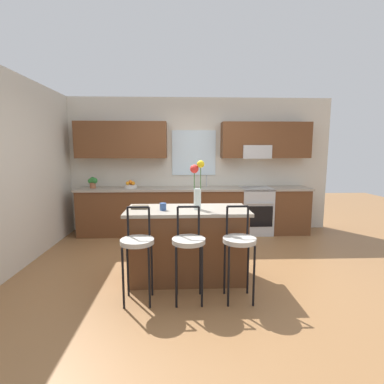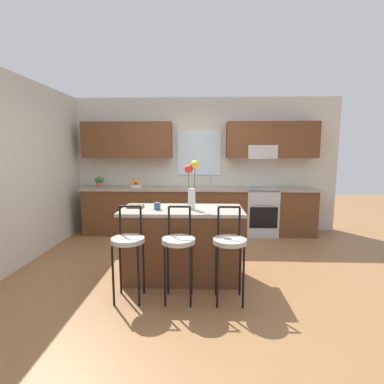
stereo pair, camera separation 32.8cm
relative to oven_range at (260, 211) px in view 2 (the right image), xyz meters
The scene contains 15 objects.
ground_plane 2.12m from the oven_range, 126.07° to the right, with size 14.00×14.00×0.00m, color olive.
wall_left 4.12m from the oven_range, 160.01° to the right, with size 0.12×4.60×2.70m, color beige.
back_wall_assembly 1.62m from the oven_range, 165.54° to the left, with size 5.60×0.50×2.70m.
counter_run 1.22m from the oven_range, behind, with size 4.56×0.64×0.92m.
sink_faucet 1.15m from the oven_range, behind, with size 0.02×0.13×0.23m.
oven_range is the anchor object (origin of this frame).
kitchen_island 2.48m from the oven_range, 124.64° to the right, with size 1.53×0.70×0.92m.
bar_stool_near 3.27m from the oven_range, 126.98° to the right, with size 0.36×0.36×1.04m.
bar_stool_middle 2.97m from the oven_range, 118.45° to the right, with size 0.36×0.36×1.04m.
bar_stool_far 2.75m from the oven_range, 108.30° to the right, with size 0.36×0.36×1.04m.
flower_vase 2.58m from the oven_range, 121.73° to the right, with size 0.17×0.12×0.61m.
mug_ceramic 2.78m from the oven_range, 128.84° to the right, with size 0.08×0.08×0.09m, color #33518C.
cookbook 2.88m from the oven_range, 135.21° to the right, with size 0.20×0.15×0.03m, color brown.
fruit_bowl_oranges 2.53m from the oven_range, behind, with size 0.24×0.24×0.16m.
potted_plant_small 3.25m from the oven_range, behind, with size 0.19×0.13×0.22m.
Camera 2 is at (0.05, -3.91, 1.64)m, focal length 26.86 mm.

